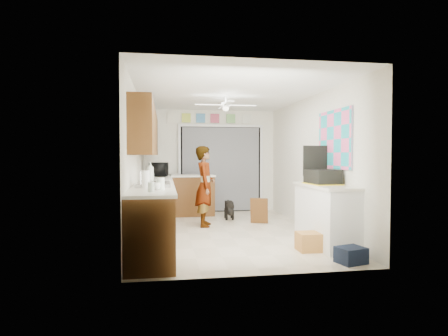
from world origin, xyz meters
name	(u,v)px	position (x,y,z in m)	size (l,w,h in m)	color
floor	(227,232)	(0.00, 0.00, 0.00)	(5.00, 5.00, 0.00)	beige
ceiling	(227,94)	(0.00, 0.00, 2.50)	(5.00, 5.00, 0.00)	white
wall_back	(211,161)	(0.00, 2.50, 1.25)	(3.20, 3.20, 0.00)	white
wall_front	(263,168)	(0.00, -2.50, 1.25)	(3.20, 3.20, 0.00)	white
wall_left	(137,164)	(-1.60, 0.00, 1.25)	(5.00, 5.00, 0.00)	white
wall_right	(311,163)	(1.60, 0.00, 1.25)	(5.00, 5.00, 0.00)	white
left_base_cabinets	(155,209)	(-1.30, 0.00, 0.45)	(0.60, 4.80, 0.90)	brown
left_countertop	(155,182)	(-1.29, 0.00, 0.92)	(0.62, 4.80, 0.04)	white
upper_cabinets	(147,133)	(-1.44, 0.20, 1.80)	(0.32, 4.00, 0.80)	brown
sink_basin	(154,185)	(-1.29, -1.00, 0.95)	(0.50, 0.76, 0.06)	silver
faucet	(141,179)	(-1.48, -1.00, 1.05)	(0.03, 0.03, 0.22)	silver
peninsula_base	(192,196)	(-0.50, 2.00, 0.45)	(1.00, 0.60, 0.90)	brown
peninsula_top	(192,176)	(-0.50, 2.00, 0.92)	(1.04, 0.64, 0.04)	white
back_opening_recess	(221,169)	(0.25, 2.47, 1.05)	(2.00, 0.06, 2.10)	black
curtain_panel	(221,169)	(0.25, 2.43, 1.05)	(1.90, 0.03, 2.05)	gray
door_trim_left	(179,169)	(-0.77, 2.44, 1.05)	(0.06, 0.04, 2.10)	white
door_trim_right	(261,169)	(1.27, 2.44, 1.05)	(0.06, 0.04, 2.10)	white
door_trim_head	(221,126)	(0.25, 2.44, 2.12)	(2.10, 0.04, 0.06)	white
header_frame_0	(186,118)	(-0.60, 2.47, 2.30)	(0.22, 0.02, 0.22)	#BFD145
header_frame_1	(201,118)	(-0.25, 2.47, 2.30)	(0.22, 0.02, 0.22)	#4683BB
header_frame_2	(215,118)	(0.10, 2.47, 2.30)	(0.22, 0.02, 0.22)	#BC4661
header_frame_3	(231,119)	(0.50, 2.47, 2.30)	(0.22, 0.02, 0.22)	#76B064
header_frame_4	(247,119)	(0.90, 2.47, 2.30)	(0.22, 0.02, 0.22)	silver
route66_sign	(172,118)	(-0.95, 2.47, 2.30)	(0.22, 0.02, 0.26)	silver
right_counter_base	(326,216)	(1.35, -1.20, 0.45)	(0.50, 1.40, 0.90)	white
right_counter_top	(325,186)	(1.34, -1.20, 0.92)	(0.54, 1.44, 0.04)	white
abstract_painting	(334,139)	(1.58, -1.00, 1.65)	(0.03, 1.15, 0.95)	#FF5D9C
ceiling_fan	(226,105)	(0.00, 0.20, 2.32)	(1.14, 1.14, 0.24)	white
microwave	(159,169)	(-1.25, 1.50, 1.09)	(0.54, 0.36, 0.30)	black
soap_bottle	(150,171)	(-1.38, 0.11, 1.11)	(0.13, 0.13, 0.34)	silver
cup	(156,186)	(-1.23, -1.70, 0.99)	(0.13, 0.13, 0.10)	white
jar_a	(160,184)	(-1.18, -1.68, 1.02)	(0.11, 0.11, 0.16)	silver
jar_b	(151,187)	(-1.29, -1.96, 1.00)	(0.08, 0.08, 0.12)	silver
paper_towel_roll	(146,179)	(-1.39, -1.40, 1.06)	(0.11, 0.11, 0.24)	white
suitcase	(322,177)	(1.32, -1.13, 1.05)	(0.40, 0.53, 0.23)	black
suitcase_rim	(322,184)	(1.32, -1.13, 0.94)	(0.44, 0.58, 0.02)	yellow
suitcase_lid	(315,161)	(1.32, -0.84, 1.30)	(0.42, 0.03, 0.50)	black
cardboard_box	(312,242)	(1.00, -1.52, 0.13)	(0.43, 0.32, 0.27)	#BF833C
navy_crate	(351,255)	(1.25, -2.20, 0.10)	(0.34, 0.28, 0.21)	black
cabinet_door_panel	(259,211)	(0.77, 0.68, 0.27)	(0.36, 0.03, 0.53)	brown
man	(205,186)	(-0.35, 0.61, 0.79)	(0.57, 0.38, 1.58)	white
dog	(229,209)	(0.26, 1.33, 0.22)	(0.24, 0.55, 0.43)	black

